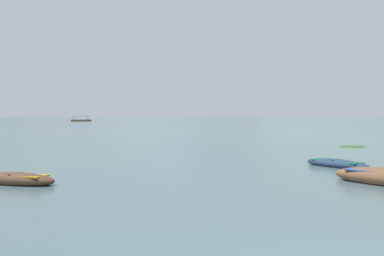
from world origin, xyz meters
TOP-DOWN VIEW (x-y plane):
  - ground_plane at (0.00, 1500.00)m, footprint 6000.00×6000.00m
  - mountain_2 at (-29.66, 1984.74)m, footprint 957.15×957.15m
  - rowboat_3 at (4.27, 14.18)m, footprint 2.58×3.26m
  - rowboat_6 at (-8.01, 9.38)m, footprint 3.16×1.89m
  - ferry_1 at (-48.68, 176.65)m, footprint 7.74×3.27m
  - weed_patch_0 at (9.60, 26.75)m, footprint 3.21×3.15m

SIDE VIEW (x-z plane):
  - ground_plane at x=0.00m, z-range 0.00..0.00m
  - weed_patch_0 at x=9.60m, z-range -0.07..0.07m
  - rowboat_3 at x=4.27m, z-range -0.08..0.36m
  - rowboat_6 at x=-8.01m, z-range -0.09..0.39m
  - ferry_1 at x=-48.68m, z-range -0.82..1.71m
  - mountain_2 at x=-29.66m, z-range 0.00..339.11m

